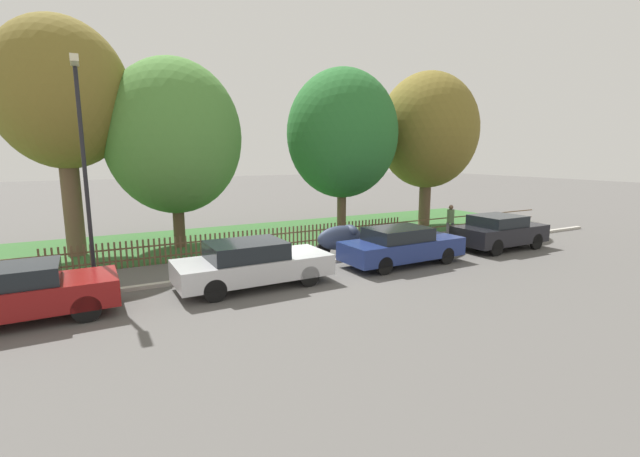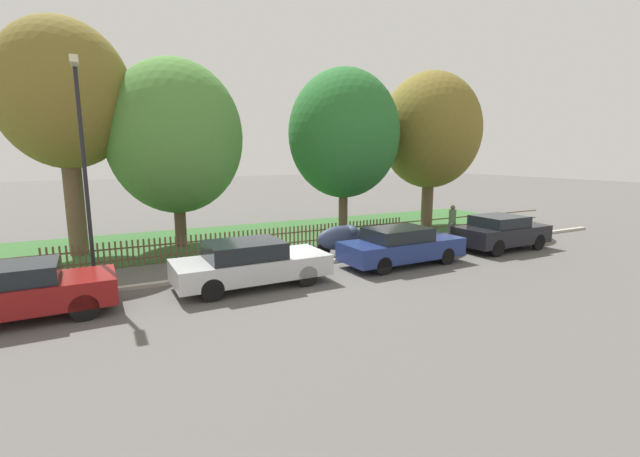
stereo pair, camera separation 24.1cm
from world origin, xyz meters
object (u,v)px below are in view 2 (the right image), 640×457
at_px(parked_car_black_saloon, 250,263).
at_px(parked_car_navy_estate, 401,246).
at_px(tree_far_left, 430,131).
at_px(tree_behind_motorcycle, 176,137).
at_px(parked_car_silver_hatchback, 22,291).
at_px(parked_car_red_compact, 501,232).
at_px(tree_mid_park, 344,134).
at_px(pedestrian_near_fence, 452,220).
at_px(tree_nearest_kerb, 64,96).
at_px(street_lamp, 83,151).
at_px(covered_motorcycle, 341,237).

height_order(parked_car_black_saloon, parked_car_navy_estate, parked_car_black_saloon).
bearing_deg(tree_far_left, tree_behind_motorcycle, 176.87).
bearing_deg(parked_car_silver_hatchback, parked_car_red_compact, -0.52).
bearing_deg(tree_behind_motorcycle, tree_mid_park, -6.57).
distance_m(parked_car_silver_hatchback, pedestrian_near_fence, 15.97).
distance_m(parked_car_silver_hatchback, parked_car_red_compact, 16.01).
height_order(parked_car_navy_estate, parked_car_red_compact, parked_car_red_compact).
height_order(tree_mid_park, pedestrian_near_fence, tree_mid_park).
height_order(tree_nearest_kerb, tree_mid_park, tree_nearest_kerb).
xyz_separation_m(parked_car_silver_hatchback, tree_nearest_kerb, (0.95, 6.94, 5.18)).
height_order(parked_car_silver_hatchback, tree_mid_park, tree_mid_park).
bearing_deg(street_lamp, tree_nearest_kerb, 95.76).
bearing_deg(tree_behind_motorcycle, parked_car_black_saloon, -82.92).
height_order(parked_car_black_saloon, pedestrian_near_fence, pedestrian_near_fence).
height_order(tree_far_left, pedestrian_near_fence, tree_far_left).
distance_m(pedestrian_near_fence, street_lamp, 14.64).
distance_m(parked_car_black_saloon, tree_far_left, 13.87).
distance_m(tree_behind_motorcycle, pedestrian_near_fence, 12.36).
relative_size(parked_car_black_saloon, covered_motorcycle, 2.16).
xyz_separation_m(parked_car_navy_estate, covered_motorcycle, (-1.11, 2.20, 0.01)).
relative_size(tree_behind_motorcycle, tree_far_left, 0.94).
bearing_deg(covered_motorcycle, street_lamp, 179.47).
xyz_separation_m(parked_car_black_saloon, tree_far_left, (11.82, 5.85, 4.30)).
relative_size(parked_car_navy_estate, tree_far_left, 0.56).
bearing_deg(covered_motorcycle, parked_car_red_compact, -21.24).
relative_size(parked_car_red_compact, tree_nearest_kerb, 0.45).
height_order(parked_car_red_compact, street_lamp, street_lamp).
distance_m(parked_car_navy_estate, pedestrian_near_fence, 5.49).
bearing_deg(tree_mid_park, pedestrian_near_fence, -40.99).
relative_size(tree_nearest_kerb, tree_mid_park, 1.12).
distance_m(parked_car_black_saloon, parked_car_navy_estate, 5.41).
bearing_deg(tree_behind_motorcycle, parked_car_silver_hatchback, -125.46).
bearing_deg(parked_car_silver_hatchback, pedestrian_near_fence, 8.29).
height_order(parked_car_black_saloon, street_lamp, street_lamp).
xyz_separation_m(tree_nearest_kerb, tree_mid_park, (11.06, -1.20, -1.16)).
distance_m(parked_car_navy_estate, tree_behind_motorcycle, 9.86).
xyz_separation_m(parked_car_silver_hatchback, parked_car_black_saloon, (5.50, 0.04, -0.00)).
relative_size(tree_nearest_kerb, tree_behind_motorcycle, 1.14).
xyz_separation_m(parked_car_red_compact, tree_mid_park, (-4.00, 5.71, 3.99)).
relative_size(covered_motorcycle, tree_mid_park, 0.27).
distance_m(parked_car_red_compact, tree_nearest_kerb, 17.35).
height_order(tree_nearest_kerb, street_lamp, tree_nearest_kerb).
bearing_deg(parked_car_navy_estate, pedestrian_near_fence, 26.49).
bearing_deg(parked_car_red_compact, parked_car_navy_estate, -179.38).
height_order(parked_car_navy_estate, tree_mid_park, tree_mid_park).
relative_size(tree_nearest_kerb, pedestrian_near_fence, 5.55).
bearing_deg(parked_car_red_compact, street_lamp, 172.46).
relative_size(parked_car_black_saloon, parked_car_red_compact, 1.16).
xyz_separation_m(parked_car_navy_estate, parked_car_red_compact, (5.10, 0.09, 0.04)).
xyz_separation_m(tree_mid_park, pedestrian_near_fence, (3.76, -3.27, -3.83)).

